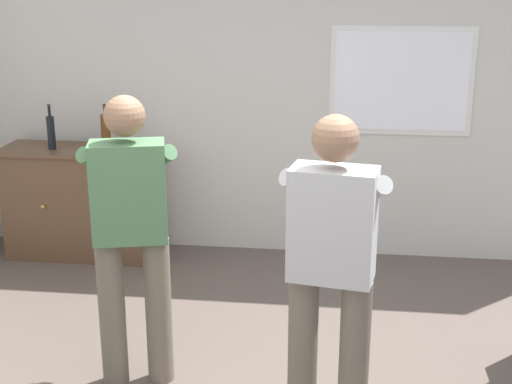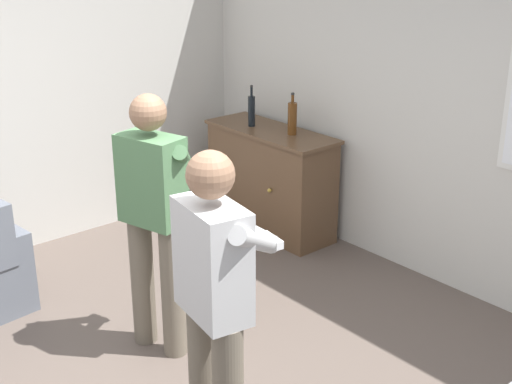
{
  "view_description": "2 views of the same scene",
  "coord_description": "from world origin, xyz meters",
  "views": [
    {
      "loc": [
        0.53,
        -3.07,
        2.3
      ],
      "look_at": [
        0.08,
        0.63,
        1.13
      ],
      "focal_mm": 50.0,
      "sensor_mm": 36.0,
      "label": 1
    },
    {
      "loc": [
        2.85,
        -1.66,
        2.6
      ],
      "look_at": [
        0.0,
        0.79,
        1.17
      ],
      "focal_mm": 50.0,
      "sensor_mm": 36.0,
      "label": 2
    }
  ],
  "objects": [
    {
      "name": "person_standing_right",
      "position": [
        0.51,
        0.1,
        0.94
      ],
      "size": [
        0.55,
        0.5,
        1.68
      ],
      "color": "#6B6051",
      "rests_on": "ground"
    },
    {
      "name": "wall_back_with_window",
      "position": [
        0.03,
        2.66,
        1.4
      ],
      "size": [
        5.2,
        0.15,
        2.8
      ],
      "color": "beige",
      "rests_on": "ground"
    },
    {
      "name": "bottle_wine_green",
      "position": [
        -1.77,
        2.25,
        1.06
      ],
      "size": [
        0.06,
        0.06,
        0.36
      ],
      "color": "black",
      "rests_on": "sideboard_cabinet"
    },
    {
      "name": "person_standing_left",
      "position": [
        -0.6,
        0.48,
        0.94
      ],
      "size": [
        0.54,
        0.51,
        1.68
      ],
      "color": "#6B6051",
      "rests_on": "ground"
    },
    {
      "name": "bottle_liquor_amber",
      "position": [
        -1.35,
        2.34,
        1.06
      ],
      "size": [
        0.08,
        0.08,
        0.36
      ],
      "color": "#593314",
      "rests_on": "sideboard_cabinet"
    },
    {
      "name": "sideboard_cabinet",
      "position": [
        -1.56,
        2.3,
        0.46
      ],
      "size": [
        1.28,
        0.49,
        0.92
      ],
      "color": "brown",
      "rests_on": "ground"
    }
  ]
}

